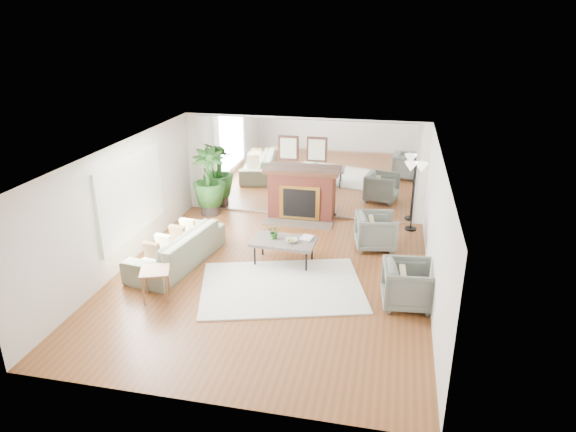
% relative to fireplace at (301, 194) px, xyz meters
% --- Properties ---
extents(ground, '(7.00, 7.00, 0.00)m').
position_rel_fireplace_xyz_m(ground, '(0.00, -3.26, -0.66)').
color(ground, brown).
rests_on(ground, ground).
extents(wall_left, '(0.02, 7.00, 2.50)m').
position_rel_fireplace_xyz_m(wall_left, '(-2.99, -3.26, 0.59)').
color(wall_left, silver).
rests_on(wall_left, ground).
extents(wall_right, '(0.02, 7.00, 2.50)m').
position_rel_fireplace_xyz_m(wall_right, '(2.99, -3.26, 0.59)').
color(wall_right, silver).
rests_on(wall_right, ground).
extents(wall_back, '(6.00, 0.02, 2.50)m').
position_rel_fireplace_xyz_m(wall_back, '(0.00, 0.23, 0.59)').
color(wall_back, silver).
rests_on(wall_back, ground).
extents(mirror_panel, '(5.40, 0.04, 2.40)m').
position_rel_fireplace_xyz_m(mirror_panel, '(0.00, 0.21, 0.59)').
color(mirror_panel, silver).
rests_on(mirror_panel, wall_back).
extents(window_panel, '(0.04, 2.40, 1.50)m').
position_rel_fireplace_xyz_m(window_panel, '(-2.96, -2.86, 0.69)').
color(window_panel, '#B2E09E').
rests_on(window_panel, wall_left).
extents(fireplace, '(1.85, 0.83, 2.05)m').
position_rel_fireplace_xyz_m(fireplace, '(0.00, 0.00, 0.00)').
color(fireplace, maroon).
rests_on(fireplace, ground).
extents(area_rug, '(3.46, 2.88, 0.03)m').
position_rel_fireplace_xyz_m(area_rug, '(0.31, -3.54, -0.64)').
color(area_rug, silver).
rests_on(area_rug, ground).
extents(coffee_table, '(1.32, 0.81, 0.51)m').
position_rel_fireplace_xyz_m(coffee_table, '(0.13, -2.53, -0.19)').
color(coffee_table, '#5E564A').
rests_on(coffee_table, ground).
extents(sofa, '(1.32, 2.54, 0.71)m').
position_rel_fireplace_xyz_m(sofa, '(-2.00, -2.99, -0.31)').
color(sofa, slate).
rests_on(sofa, ground).
extents(armchair_back, '(0.99, 0.98, 0.78)m').
position_rel_fireplace_xyz_m(armchair_back, '(1.92, -1.37, -0.27)').
color(armchair_back, slate).
rests_on(armchair_back, ground).
extents(armchair_front, '(0.95, 0.93, 0.79)m').
position_rel_fireplace_xyz_m(armchair_front, '(2.60, -3.68, -0.26)').
color(armchair_front, slate).
rests_on(armchair_front, ground).
extents(side_table, '(0.64, 0.64, 0.57)m').
position_rel_fireplace_xyz_m(side_table, '(-1.80, -4.39, -0.18)').
color(side_table, brown).
rests_on(side_table, ground).
extents(potted_ficus, '(1.06, 1.06, 1.71)m').
position_rel_fireplace_xyz_m(potted_ficus, '(-2.33, -0.16, 0.25)').
color(potted_ficus, black).
rests_on(potted_ficus, ground).
extents(floor_lamp, '(0.54, 0.30, 1.65)m').
position_rel_fireplace_xyz_m(floor_lamp, '(2.70, -0.16, 0.75)').
color(floor_lamp, black).
rests_on(floor_lamp, ground).
extents(tabletop_plant, '(0.30, 0.27, 0.28)m').
position_rel_fireplace_xyz_m(tabletop_plant, '(-0.08, -2.48, -0.00)').
color(tabletop_plant, '#2C6B27').
rests_on(tabletop_plant, coffee_table).
extents(fruit_bowl, '(0.27, 0.27, 0.06)m').
position_rel_fireplace_xyz_m(fruit_bowl, '(0.29, -2.58, -0.12)').
color(fruit_bowl, brown).
rests_on(fruit_bowl, coffee_table).
extents(book, '(0.28, 0.35, 0.02)m').
position_rel_fireplace_xyz_m(book, '(0.45, -2.33, -0.13)').
color(book, brown).
rests_on(book, coffee_table).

